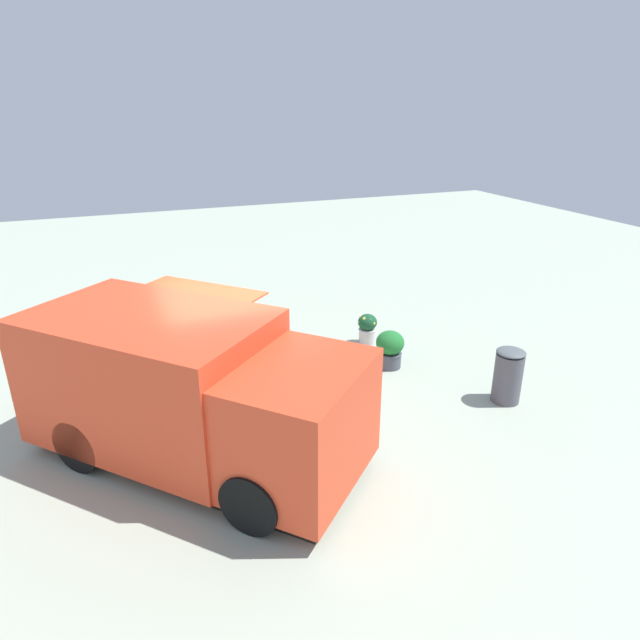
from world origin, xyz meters
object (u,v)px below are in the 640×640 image
object	(u,v)px
person_customer	(214,314)
planter_flowering_far	(390,348)
food_truck	(190,393)
planter_flowering_near	(367,328)
trash_bin	(508,375)

from	to	relation	value
person_customer	planter_flowering_far	distance (m)	4.62
person_customer	food_truck	bearing A→B (deg)	-14.88
planter_flowering_near	planter_flowering_far	bearing A→B (deg)	-4.54
food_truck	person_customer	bearing A→B (deg)	165.12
person_customer	planter_flowering_near	bearing A→B (deg)	51.74
planter_flowering_near	trash_bin	bearing A→B (deg)	20.41
food_truck	planter_flowering_far	size ratio (longest dim) A/B	6.61
food_truck	person_customer	xyz separation A→B (m)	(-5.18, 1.38, -0.77)
person_customer	trash_bin	bearing A→B (deg)	36.82
planter_flowering_near	planter_flowering_far	size ratio (longest dim) A/B	0.89
planter_flowering_far	food_truck	bearing A→B (deg)	-69.73
food_truck	trash_bin	bearing A→B (deg)	85.41
food_truck	planter_flowering_near	bearing A→B (deg)	122.76
planter_flowering_far	trash_bin	distance (m)	2.42
food_truck	planter_flowering_far	xyz separation A→B (m)	(-1.58, 4.27, -0.66)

